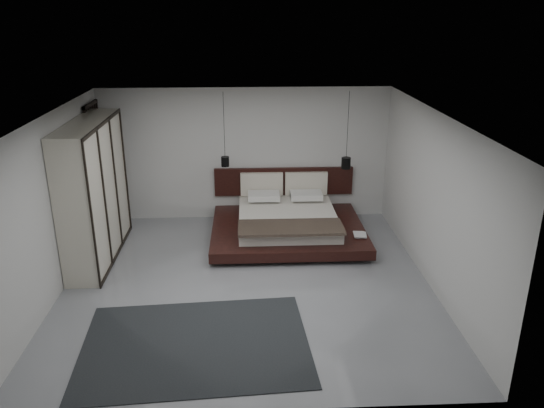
{
  "coord_description": "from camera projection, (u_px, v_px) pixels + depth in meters",
  "views": [
    {
      "loc": [
        0.02,
        -7.83,
        4.3
      ],
      "look_at": [
        0.47,
        1.2,
        0.95
      ],
      "focal_mm": 35.0,
      "sensor_mm": 36.0,
      "label": 1
    }
  ],
  "objects": [
    {
      "name": "rug",
      "position": [
        196.0,
        344.0,
        7.2
      ],
      "size": [
        3.18,
        2.37,
        0.01
      ],
      "primitive_type": "cube",
      "rotation": [
        0.0,
        0.0,
        0.06
      ],
      "color": "black",
      "rests_on": "floor"
    },
    {
      "name": "pendant_right",
      "position": [
        346.0,
        163.0,
        10.68
      ],
      "size": [
        0.19,
        0.19,
        1.55
      ],
      "color": "black",
      "rests_on": "ceiling"
    },
    {
      "name": "lattice_screen",
      "position": [
        98.0,
        168.0,
        10.53
      ],
      "size": [
        0.05,
        0.9,
        2.6
      ],
      "primitive_type": "cube",
      "color": "black",
      "rests_on": "floor"
    },
    {
      "name": "wall_right",
      "position": [
        434.0,
        201.0,
        8.48
      ],
      "size": [
        0.0,
        6.0,
        6.0
      ],
      "primitive_type": "plane",
      "rotation": [
        1.57,
        0.0,
        -1.57
      ],
      "color": "silver",
      "rests_on": "floor"
    },
    {
      "name": "floor",
      "position": [
        248.0,
        283.0,
        8.83
      ],
      "size": [
        6.0,
        6.0,
        0.0
      ],
      "primitive_type": "plane",
      "color": "gray",
      "rests_on": "ground"
    },
    {
      "name": "wardrobe",
      "position": [
        94.0,
        192.0,
        9.37
      ],
      "size": [
        0.6,
        2.54,
        2.49
      ],
      "color": "beige",
      "rests_on": "floor"
    },
    {
      "name": "book_lower",
      "position": [
        354.0,
        235.0,
        9.96
      ],
      "size": [
        0.27,
        0.33,
        0.03
      ],
      "primitive_type": "imported",
      "rotation": [
        0.0,
        0.0,
        -0.16
      ],
      "color": "#99724C",
      "rests_on": "bed"
    },
    {
      "name": "bed",
      "position": [
        287.0,
        222.0,
        10.54
      ],
      "size": [
        2.96,
        2.47,
        1.11
      ],
      "color": "black",
      "rests_on": "floor"
    },
    {
      "name": "wall_back",
      "position": [
        246.0,
        155.0,
        11.15
      ],
      "size": [
        6.0,
        0.0,
        6.0
      ],
      "primitive_type": "plane",
      "rotation": [
        1.57,
        0.0,
        0.0
      ],
      "color": "silver",
      "rests_on": "floor"
    },
    {
      "name": "book_upper",
      "position": [
        354.0,
        234.0,
        9.92
      ],
      "size": [
        0.24,
        0.31,
        0.02
      ],
      "primitive_type": "imported",
      "rotation": [
        0.0,
        0.0,
        -0.09
      ],
      "color": "#99724C",
      "rests_on": "book_lower"
    },
    {
      "name": "ceiling",
      "position": [
        245.0,
        116.0,
        7.85
      ],
      "size": [
        6.0,
        6.0,
        0.0
      ],
      "primitive_type": "plane",
      "rotation": [
        3.14,
        0.0,
        0.0
      ],
      "color": "white",
      "rests_on": "wall_back"
    },
    {
      "name": "pendant_left",
      "position": [
        225.0,
        161.0,
        10.54
      ],
      "size": [
        0.16,
        0.16,
        1.47
      ],
      "color": "black",
      "rests_on": "ceiling"
    },
    {
      "name": "wall_left",
      "position": [
        53.0,
        207.0,
        8.2
      ],
      "size": [
        0.0,
        6.0,
        6.0
      ],
      "primitive_type": "plane",
      "rotation": [
        1.57,
        0.0,
        1.57
      ],
      "color": "silver",
      "rests_on": "floor"
    },
    {
      "name": "wall_front",
      "position": [
        247.0,
        304.0,
        5.53
      ],
      "size": [
        6.0,
        0.0,
        6.0
      ],
      "primitive_type": "plane",
      "rotation": [
        -1.57,
        0.0,
        0.0
      ],
      "color": "silver",
      "rests_on": "floor"
    }
  ]
}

